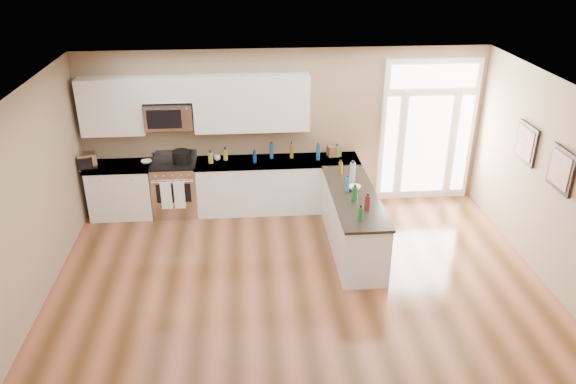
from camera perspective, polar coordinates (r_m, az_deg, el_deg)
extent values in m
plane|color=#4C2D15|center=(7.09, 2.22, -15.33)|extent=(8.00, 8.00, 0.00)
plane|color=#91795C|center=(9.89, -0.32, 6.44)|extent=(7.00, 0.00, 7.00)
plane|color=white|center=(5.67, 2.70, 6.61)|extent=(8.00, 8.00, 0.00)
cube|color=white|center=(10.17, -16.52, 0.11)|extent=(1.06, 0.62, 0.90)
cube|color=black|center=(10.34, -16.25, -1.90)|extent=(1.02, 0.52, 0.10)
cube|color=black|center=(9.98, -16.85, 2.54)|extent=(1.10, 0.66, 0.04)
cube|color=white|center=(9.95, -1.07, 0.65)|extent=(2.81, 0.62, 0.90)
cube|color=black|center=(10.12, -1.05, -1.41)|extent=(2.77, 0.52, 0.10)
cube|color=black|center=(9.76, -1.09, 3.15)|extent=(2.85, 0.66, 0.04)
cube|color=white|center=(8.79, 6.59, -3.09)|extent=(0.65, 2.28, 0.90)
cube|color=black|center=(8.99, 6.46, -5.33)|extent=(0.61, 2.18, 0.10)
cube|color=black|center=(8.58, 6.75, -0.33)|extent=(0.69, 2.32, 0.04)
cube|color=white|center=(9.79, -17.49, 8.29)|extent=(1.04, 0.33, 0.95)
cube|color=white|center=(9.55, -3.71, 8.99)|extent=(1.94, 0.33, 0.95)
cube|color=white|center=(9.55, -12.19, 10.20)|extent=(0.82, 0.33, 0.40)
cube|color=silver|center=(9.64, -11.98, 7.63)|extent=(0.78, 0.40, 0.42)
cube|color=black|center=(9.46, -12.48, 7.22)|extent=(0.56, 0.01, 0.32)
cube|color=white|center=(10.38, 13.96, 6.02)|extent=(1.70, 0.08, 2.60)
cube|color=white|center=(10.42, 13.89, 4.64)|extent=(0.78, 0.02, 1.80)
cube|color=white|center=(10.23, 10.37, 4.59)|extent=(0.22, 0.02, 1.80)
cube|color=white|center=(10.64, 17.28, 4.66)|extent=(0.22, 0.02, 1.80)
cube|color=white|center=(10.06, 14.65, 11.30)|extent=(1.50, 0.02, 0.40)
cube|color=black|center=(9.08, 23.07, 4.58)|extent=(0.04, 0.58, 0.58)
cube|color=#A04052|center=(9.07, 22.93, 4.58)|extent=(0.01, 0.46, 0.46)
cube|color=black|center=(8.27, 26.03, 2.05)|extent=(0.04, 0.58, 0.58)
cube|color=#A04052|center=(8.26, 25.88, 2.05)|extent=(0.01, 0.46, 0.46)
cube|color=silver|center=(10.01, -11.33, 0.34)|extent=(0.77, 0.63, 0.92)
cube|color=black|center=(9.82, -11.57, 2.85)|extent=(0.77, 0.60, 0.03)
cube|color=silver|center=(10.07, -11.43, 3.90)|extent=(0.77, 0.04, 0.14)
cube|color=black|center=(9.69, -11.55, -0.14)|extent=(0.58, 0.01, 0.34)
cylinder|color=silver|center=(9.58, -11.67, 0.98)|extent=(0.70, 0.02, 0.02)
cube|color=white|center=(9.69, -12.26, -0.36)|extent=(0.18, 0.02, 0.50)
cube|color=white|center=(9.66, -10.97, -0.32)|extent=(0.18, 0.02, 0.50)
cylinder|color=black|center=(9.75, -10.80, 3.58)|extent=(0.38, 0.38, 0.23)
cube|color=silver|center=(9.97, -19.74, 3.02)|extent=(0.36, 0.32, 0.26)
cube|color=brown|center=(9.94, 4.70, 4.18)|extent=(0.25, 0.21, 0.18)
imported|color=white|center=(9.92, -14.18, 2.99)|extent=(0.22, 0.22, 0.05)
imported|color=white|center=(8.70, 6.76, 0.45)|extent=(0.25, 0.25, 0.06)
imported|color=white|center=(9.80, -7.21, 3.45)|extent=(0.14, 0.14, 0.09)
cylinder|color=#19591E|center=(8.35, 6.80, -0.16)|extent=(0.08, 0.08, 0.20)
cylinder|color=navy|center=(9.78, -1.69, 4.18)|extent=(0.07, 0.07, 0.27)
cylinder|color=brown|center=(9.19, 5.36, 2.41)|extent=(0.06, 0.06, 0.21)
cylinder|color=olive|center=(9.69, -7.87, 3.46)|extent=(0.09, 0.09, 0.19)
cylinder|color=#26727F|center=(8.60, 6.05, 0.76)|extent=(0.06, 0.06, 0.22)
cylinder|color=#591919|center=(8.06, 8.07, -1.11)|extent=(0.08, 0.08, 0.23)
cylinder|color=#B2B2B7|center=(8.92, 6.56, 2.00)|extent=(0.08, 0.08, 0.32)
cylinder|color=navy|center=(9.63, -3.42, 3.57)|extent=(0.06, 0.06, 0.20)
cylinder|color=#3F7226|center=(9.90, 5.00, 4.15)|extent=(0.08, 0.08, 0.20)
cylinder|color=#19591E|center=(7.77, 7.37, -2.24)|extent=(0.07, 0.07, 0.20)
cylinder|color=navy|center=(9.73, 3.07, 4.04)|extent=(0.07, 0.07, 0.27)
cylinder|color=brown|center=(9.80, 0.36, 4.19)|extent=(0.06, 0.06, 0.26)
cylinder|color=olive|center=(9.79, -6.38, 3.79)|extent=(0.08, 0.08, 0.19)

